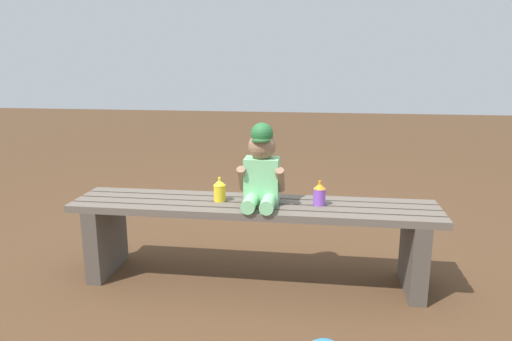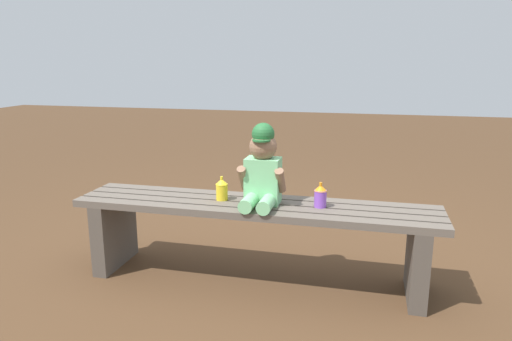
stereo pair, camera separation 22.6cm
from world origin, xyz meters
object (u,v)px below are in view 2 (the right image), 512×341
object	(u,v)px
sippy_cup_left	(222,189)
sippy_cup_right	(320,195)
child_figure	(262,169)
park_bench	(254,226)

from	to	relation	value
sippy_cup_left	sippy_cup_right	world-z (taller)	same
child_figure	sippy_cup_left	xyz separation A→B (m)	(-0.22, 0.02, -0.12)
child_figure	sippy_cup_right	bearing A→B (deg)	3.67
child_figure	sippy_cup_left	size ratio (longest dim) A/B	3.26
sippy_cup_left	park_bench	bearing A→B (deg)	-3.81
park_bench	sippy_cup_right	bearing A→B (deg)	2.02
park_bench	sippy_cup_right	distance (m)	0.38
child_figure	sippy_cup_right	distance (m)	0.31
sippy_cup_right	sippy_cup_left	bearing A→B (deg)	180.00
sippy_cup_right	park_bench	bearing A→B (deg)	-177.98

